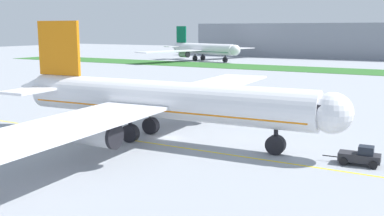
{
  "coord_description": "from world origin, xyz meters",
  "views": [
    {
      "loc": [
        33.0,
        -51.64,
        15.04
      ],
      "look_at": [
        1.11,
        5.26,
        3.52
      ],
      "focal_mm": 41.99,
      "sensor_mm": 36.0,
      "label": 1
    }
  ],
  "objects_px": {
    "airliner_foreground": "(157,100)",
    "ground_crew_wingwalker_port": "(32,139)",
    "pushback_tug": "(361,156)",
    "parked_airliner_far_left": "(202,49)"
  },
  "relations": [
    {
      "from": "airliner_foreground",
      "to": "ground_crew_wingwalker_port",
      "type": "xyz_separation_m",
      "value": [
        -12.18,
        -10.93,
        -4.52
      ]
    },
    {
      "from": "airliner_foreground",
      "to": "parked_airliner_far_left",
      "type": "bearing_deg",
      "value": 115.69
    },
    {
      "from": "pushback_tug",
      "to": "parked_airliner_far_left",
      "type": "xyz_separation_m",
      "value": [
        -93.98,
        139.16,
        4.55
      ]
    },
    {
      "from": "airliner_foreground",
      "to": "ground_crew_wingwalker_port",
      "type": "height_order",
      "value": "airliner_foreground"
    },
    {
      "from": "parked_airliner_far_left",
      "to": "airliner_foreground",
      "type": "bearing_deg",
      "value": -64.31
    },
    {
      "from": "pushback_tug",
      "to": "ground_crew_wingwalker_port",
      "type": "height_order",
      "value": "pushback_tug"
    },
    {
      "from": "pushback_tug",
      "to": "parked_airliner_far_left",
      "type": "distance_m",
      "value": 167.99
    },
    {
      "from": "airliner_foreground",
      "to": "ground_crew_wingwalker_port",
      "type": "distance_m",
      "value": 16.97
    },
    {
      "from": "pushback_tug",
      "to": "parked_airliner_far_left",
      "type": "height_order",
      "value": "parked_airliner_far_left"
    },
    {
      "from": "ground_crew_wingwalker_port",
      "to": "parked_airliner_far_left",
      "type": "xyz_separation_m",
      "value": [
        -55.45,
        151.51,
        4.56
      ]
    }
  ]
}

